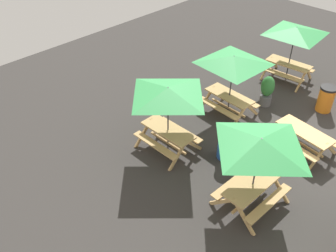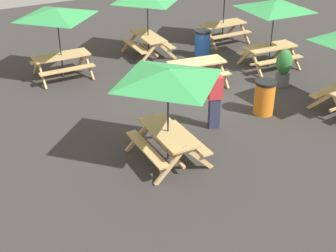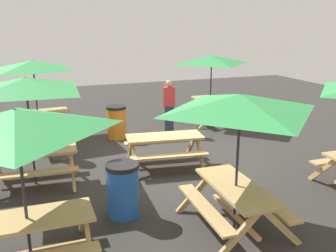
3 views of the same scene
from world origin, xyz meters
name	(u,v)px [view 2 (image 2 of 3)]	position (x,y,z in m)	size (l,w,h in m)	color
ground_plane	(198,87)	(0.00, 0.00, 0.00)	(24.99, 24.99, 0.00)	#33302D
picnic_table_1	(274,10)	(3.04, 0.24, 1.99)	(2.82, 2.82, 2.34)	tan
picnic_table_2	(168,82)	(-2.87, -3.17, 1.99)	(2.04, 2.04, 2.34)	tan
picnic_table_4	(147,1)	(-0.07, 3.31, 1.99)	(2.07, 2.07, 2.34)	tan
picnic_table_5	(196,67)	(0.07, 0.25, 0.56)	(1.97, 1.74, 0.81)	tan
picnic_table_6	(57,18)	(-3.45, 2.87, 1.99)	(2.03, 2.03, 2.34)	tan
trash_bin_orange	(264,97)	(0.63, -2.40, 0.49)	(0.59, 0.59, 0.98)	orange
trash_bin_blue	(202,44)	(1.59, 2.24, 0.49)	(0.59, 0.59, 0.98)	blue
potted_plant_0	(284,67)	(2.37, -1.19, 0.63)	(0.50, 0.50, 1.20)	#59595B
person_standing	(215,97)	(-1.05, -2.40, 0.89)	(0.41, 0.32, 1.67)	#2D334C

